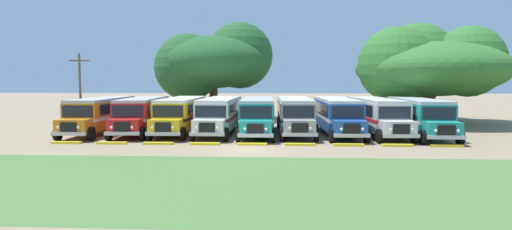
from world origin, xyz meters
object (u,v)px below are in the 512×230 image
parked_bus_slot_4 (258,114)px  parked_bus_slot_5 (295,114)px  parked_bus_slot_1 (143,113)px  parked_bus_slot_3 (220,113)px  utility_pole (80,89)px  parked_bus_slot_6 (337,114)px  secondary_tree (428,66)px  parked_bus_slot_2 (181,113)px  broad_shade_tree (215,62)px  parked_bus_slot_7 (376,114)px  parked_bus_slot_8 (418,115)px  parked_bus_slot_0 (102,113)px

parked_bus_slot_4 → parked_bus_slot_5: size_ratio=1.00×
parked_bus_slot_1 → parked_bus_slot_3: (6.39, -0.05, 0.00)m
parked_bus_slot_1 → parked_bus_slot_4: bearing=83.0°
parked_bus_slot_4 → utility_pole: utility_pole is taller
parked_bus_slot_6 → utility_pole: 21.96m
parked_bus_slot_3 → parked_bus_slot_5: same height
parked_bus_slot_3 → secondary_tree: 22.28m
parked_bus_slot_2 → parked_bus_slot_4: bearing=85.1°
parked_bus_slot_2 → broad_shade_tree: size_ratio=0.87×
parked_bus_slot_7 → parked_bus_slot_8: (3.11, -0.48, 0.00)m
parked_bus_slot_1 → parked_bus_slot_3: bearing=85.5°
parked_bus_slot_1 → parked_bus_slot_4: 9.51m
parked_bus_slot_2 → parked_bus_slot_8: same height
parked_bus_slot_4 → parked_bus_slot_7: (9.42, 0.22, 0.00)m
parked_bus_slot_3 → parked_bus_slot_7: same height
parked_bus_slot_8 → utility_pole: bearing=-94.0°
parked_bus_slot_6 → parked_bus_slot_5: bearing=-96.9°
parked_bus_slot_8 → broad_shade_tree: size_ratio=0.87×
broad_shade_tree → parked_bus_slot_8: bearing=-35.0°
parked_bus_slot_8 → broad_shade_tree: 22.24m
parked_bus_slot_2 → parked_bus_slot_3: 3.18m
parked_bus_slot_0 → secondary_tree: bearing=106.9°
parked_bus_slot_0 → broad_shade_tree: 14.95m
parked_bus_slot_8 → parked_bus_slot_0: bearing=-90.2°
parked_bus_slot_0 → parked_bus_slot_2: same height
parked_bus_slot_4 → parked_bus_slot_8: size_ratio=1.00×
parked_bus_slot_3 → parked_bus_slot_8: same height
parked_bus_slot_5 → utility_pole: 18.61m
parked_bus_slot_0 → parked_bus_slot_3: same height
parked_bus_slot_0 → parked_bus_slot_6: 19.14m
parked_bus_slot_5 → broad_shade_tree: (-8.26, 11.63, 4.69)m
parked_bus_slot_1 → broad_shade_tree: (4.21, 11.71, 4.69)m
parked_bus_slot_6 → utility_pole: size_ratio=1.66×
parked_bus_slot_6 → parked_bus_slot_7: size_ratio=1.00×
parked_bus_slot_5 → parked_bus_slot_8: same height
parked_bus_slot_1 → parked_bus_slot_8: (22.02, -0.75, 0.00)m
parked_bus_slot_1 → secondary_tree: (26.14, 9.39, 4.15)m
parked_bus_slot_1 → broad_shade_tree: 13.29m
parked_bus_slot_0 → parked_bus_slot_5: same height
parked_bus_slot_6 → parked_bus_slot_4: bearing=-89.5°
broad_shade_tree → utility_pole: size_ratio=1.91×
broad_shade_tree → secondary_tree: size_ratio=0.79×
parked_bus_slot_5 → secondary_tree: size_ratio=0.69×
parked_bus_slot_0 → secondary_tree: secondary_tree is taller
parked_bus_slot_7 → broad_shade_tree: 19.54m
parked_bus_slot_1 → parked_bus_slot_8: size_ratio=1.01×
utility_pole → parked_bus_slot_8: bearing=-4.8°
parked_bus_slot_5 → utility_pole: (-18.45, 1.50, 1.94)m
parked_bus_slot_4 → utility_pole: bearing=-98.9°
parked_bus_slot_1 → parked_bus_slot_3: 6.39m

